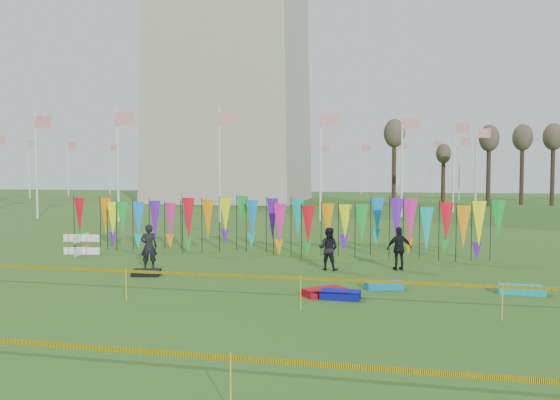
% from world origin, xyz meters
% --- Properties ---
extents(ground, '(160.00, 160.00, 0.00)m').
position_xyz_m(ground, '(0.00, 0.00, 0.00)').
color(ground, '#2F5116').
rests_on(ground, ground).
extents(flagpole_ring, '(57.40, 56.16, 8.00)m').
position_xyz_m(flagpole_ring, '(-14.00, 48.00, 4.00)').
color(flagpole_ring, silver).
rests_on(flagpole_ring, ground).
extents(banner_row, '(18.64, 0.64, 2.33)m').
position_xyz_m(banner_row, '(0.28, 7.29, 1.45)').
color(banner_row, black).
rests_on(banner_row, ground).
extents(caution_tape_near, '(26.00, 0.02, 0.90)m').
position_xyz_m(caution_tape_near, '(-0.22, -1.87, 0.78)').
color(caution_tape_near, '#E2B904').
rests_on(caution_tape_near, ground).
extents(caution_tape_far, '(26.00, 0.02, 0.90)m').
position_xyz_m(caution_tape_far, '(-0.22, -7.99, 0.78)').
color(caution_tape_far, '#E2B904').
rests_on(caution_tape_far, ground).
extents(box_kite, '(0.80, 0.80, 0.89)m').
position_xyz_m(box_kite, '(-7.80, 5.35, 0.44)').
color(box_kite, '#B92B0D').
rests_on(box_kite, ground).
extents(person_left, '(0.71, 0.61, 1.65)m').
position_xyz_m(person_left, '(-3.45, 2.77, 0.83)').
color(person_left, black).
rests_on(person_left, ground).
extents(person_mid, '(0.83, 0.60, 1.55)m').
position_xyz_m(person_mid, '(2.98, 3.97, 0.78)').
color(person_mid, black).
rests_on(person_mid, ground).
extents(person_right, '(1.04, 0.79, 1.57)m').
position_xyz_m(person_right, '(5.49, 4.45, 0.78)').
color(person_right, black).
rests_on(person_right, ground).
extents(kite_bag_turquoise, '(1.21, 0.86, 0.22)m').
position_xyz_m(kite_bag_turquoise, '(5.02, 1.12, 0.11)').
color(kite_bag_turquoise, '#0C7DB9').
rests_on(kite_bag_turquoise, ground).
extents(kite_bag_blue, '(1.11, 0.61, 0.23)m').
position_xyz_m(kite_bag_blue, '(3.85, -0.43, 0.11)').
color(kite_bag_blue, '#090E99').
rests_on(kite_bag_blue, ground).
extents(kite_bag_red, '(1.27, 1.20, 0.22)m').
position_xyz_m(kite_bag_red, '(3.35, -0.14, 0.11)').
color(kite_bag_red, '#B40C17').
rests_on(kite_bag_red, ground).
extents(kite_bag_black, '(1.02, 0.71, 0.21)m').
position_xyz_m(kite_bag_black, '(-2.98, 1.57, 0.11)').
color(kite_bag_black, black).
rests_on(kite_bag_black, ground).
extents(kite_bag_teal, '(1.28, 0.66, 0.24)m').
position_xyz_m(kite_bag_teal, '(8.95, 1.29, 0.12)').
color(kite_bag_teal, '#0CAAAE').
rests_on(kite_bag_teal, ground).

